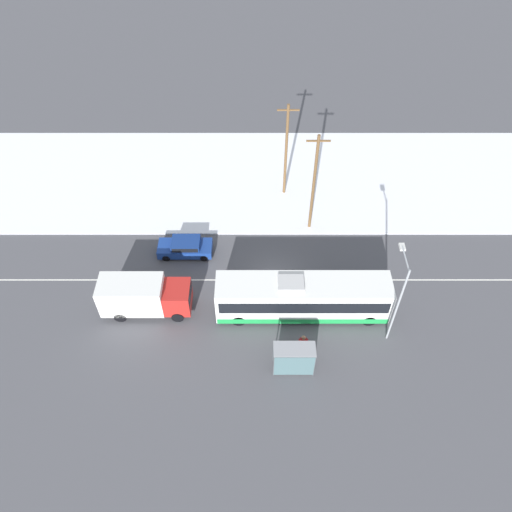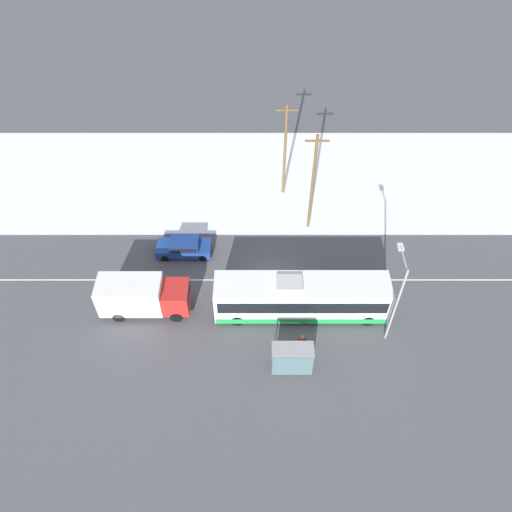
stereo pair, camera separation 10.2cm
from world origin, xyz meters
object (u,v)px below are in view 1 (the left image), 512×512
sedan_car (184,247)px  pedestrian_at_stop (302,342)px  utility_pole_roadside (312,183)px  utility_pole_snowlot (285,150)px  streetlamp (398,291)px  city_bus (302,297)px  bus_shelter (293,358)px  box_truck (142,296)px

sedan_car → pedestrian_at_stop: size_ratio=2.45×
pedestrian_at_stop → utility_pole_roadside: size_ratio=0.19×
utility_pole_roadside → pedestrian_at_stop: bearing=-96.4°
utility_pole_snowlot → streetlamp: bearing=-66.3°
pedestrian_at_stop → utility_pole_roadside: utility_pole_roadside is taller
sedan_car → utility_pole_roadside: utility_pole_roadside is taller
city_bus → utility_pole_roadside: bearing=82.1°
sedan_car → bus_shelter: 13.60m
sedan_car → utility_pole_snowlot: (8.27, 7.59, 3.94)m
city_bus → bus_shelter: (-0.85, -4.96, -0.01)m
city_bus → box_truck: 11.45m
sedan_car → utility_pole_snowlot: utility_pole_snowlot is taller
city_bus → sedan_car: (-9.04, 5.86, -0.89)m
city_bus → pedestrian_at_stop: 3.40m
box_truck → utility_pole_snowlot: bearing=51.1°
utility_pole_roadside → utility_pole_snowlot: size_ratio=1.02×
sedan_car → utility_pole_snowlot: bearing=-137.5°
box_truck → utility_pole_snowlot: size_ratio=0.71×
utility_pole_snowlot → bus_shelter: bearing=-90.3°
city_bus → streetlamp: bearing=-16.9°
bus_shelter → utility_pole_roadside: bearing=81.5°
pedestrian_at_stop → city_bus: bearing=87.6°
sedan_car → bus_shelter: size_ratio=1.59×
box_truck → sedan_car: bearing=66.9°
pedestrian_at_stop → utility_pole_snowlot: bearing=92.1°
pedestrian_at_stop → streetlamp: 7.18m
city_bus → utility_pole_roadside: (1.23, 8.93, 3.16)m
sedan_car → streetlamp: streetlamp is taller
utility_pole_roadside → city_bus: bearing=-97.9°
box_truck → utility_pole_roadside: utility_pole_roadside is taller
city_bus → bus_shelter: city_bus is taller
sedan_car → bus_shelter: bus_shelter is taller
sedan_car → city_bus: bearing=147.1°
city_bus → streetlamp: 6.85m
city_bus → pedestrian_at_stop: city_bus is taller
pedestrian_at_stop → utility_pole_snowlot: (-0.63, 16.80, 3.64)m
box_truck → utility_pole_snowlot: utility_pole_snowlot is taller
pedestrian_at_stop → utility_pole_roadside: 12.91m
utility_pole_roadside → box_truck: bearing=-145.5°
sedan_car → pedestrian_at_stop: bearing=134.0°
city_bus → streetlamp: size_ratio=1.69×
pedestrian_at_stop → bus_shelter: 1.86m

